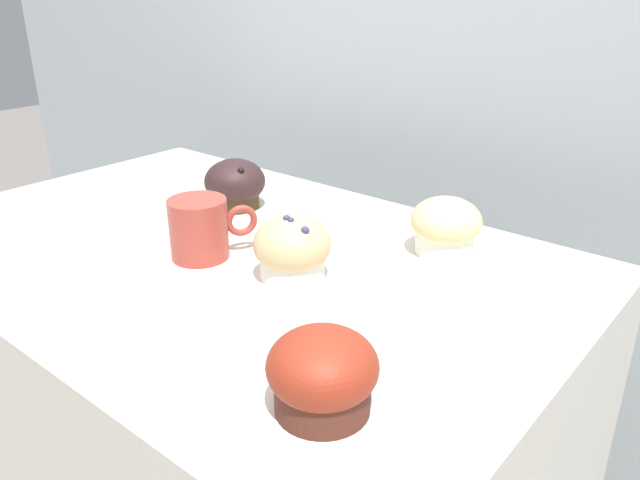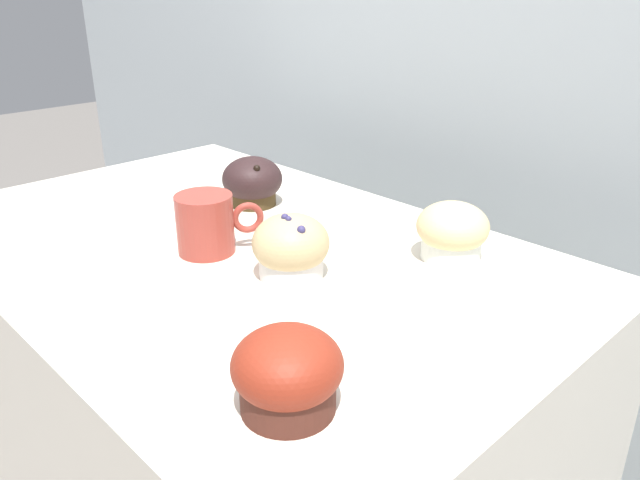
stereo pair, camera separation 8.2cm
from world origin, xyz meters
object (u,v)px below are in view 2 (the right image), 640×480
at_px(muffin_front_center, 452,232).
at_px(serving_plate, 103,214).
at_px(muffin_back_left, 291,248).
at_px(coffee_cup, 208,223).
at_px(muffin_front_left, 287,373).
at_px(muffin_back_right, 252,182).

bearing_deg(muffin_front_center, serving_plate, -150.90).
relative_size(muffin_front_center, muffin_back_left, 0.99).
bearing_deg(muffin_front_center, coffee_cup, -137.50).
distance_m(muffin_back_left, muffin_front_left, 0.27).
height_order(muffin_back_left, coffee_cup, muffin_back_left).
bearing_deg(muffin_front_center, muffin_back_left, -119.67).
xyz_separation_m(muffin_front_center, muffin_back_left, (-0.11, -0.20, 0.00)).
bearing_deg(muffin_back_right, muffin_back_left, -28.49).
height_order(muffin_front_center, muffin_back_left, muffin_back_left).
relative_size(muffin_front_center, coffee_cup, 0.87).
height_order(muffin_back_left, muffin_front_left, muffin_back_left).
xyz_separation_m(muffin_back_left, serving_plate, (-0.38, -0.08, -0.04)).
bearing_deg(muffin_front_left, muffin_back_right, 144.84).
bearing_deg(muffin_front_left, coffee_cup, 156.18).
relative_size(muffin_back_right, coffee_cup, 0.89).
distance_m(muffin_back_right, serving_plate, 0.25).
bearing_deg(muffin_back_left, muffin_front_left, -42.26).
xyz_separation_m(muffin_front_left, serving_plate, (-0.58, 0.11, -0.03)).
bearing_deg(serving_plate, coffee_cup, 10.24).
height_order(muffin_back_right, serving_plate, muffin_back_right).
distance_m(muffin_front_center, muffin_front_left, 0.39).
bearing_deg(serving_plate, muffin_front_center, 29.10).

